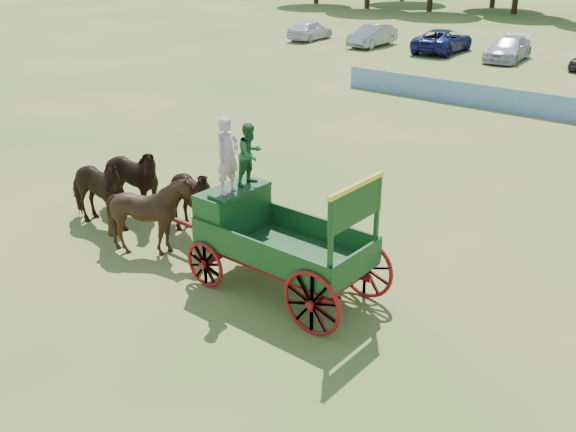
# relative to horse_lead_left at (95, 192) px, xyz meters

# --- Properties ---
(ground) EXTENTS (160.00, 160.00, 0.00)m
(ground) POSITION_rel_horse_lead_left_xyz_m (9.07, 1.45, -1.04)
(ground) COLOR #9C8946
(ground) RESTS_ON ground
(horse_lead_left) EXTENTS (2.53, 1.29, 2.07)m
(horse_lead_left) POSITION_rel_horse_lead_left_xyz_m (0.00, 0.00, 0.00)
(horse_lead_left) COLOR black
(horse_lead_left) RESTS_ON ground
(horse_lead_right) EXTENTS (2.61, 1.52, 2.07)m
(horse_lead_right) POSITION_rel_horse_lead_left_xyz_m (0.00, 1.10, 0.00)
(horse_lead_right) COLOR black
(horse_lead_right) RESTS_ON ground
(horse_wheel_left) EXTENTS (2.16, 1.99, 2.08)m
(horse_wheel_left) POSITION_rel_horse_lead_left_xyz_m (2.40, 0.00, 0.00)
(horse_wheel_left) COLOR black
(horse_wheel_left) RESTS_ON ground
(horse_wheel_right) EXTENTS (2.60, 1.47, 2.07)m
(horse_wheel_right) POSITION_rel_horse_lead_left_xyz_m (2.40, 1.10, 0.00)
(horse_wheel_right) COLOR black
(horse_wheel_right) RESTS_ON ground
(farm_dray) EXTENTS (6.00, 2.00, 3.83)m
(farm_dray) POSITION_rel_horse_lead_left_xyz_m (5.37, 0.56, 0.57)
(farm_dray) COLOR maroon
(farm_dray) RESTS_ON ground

